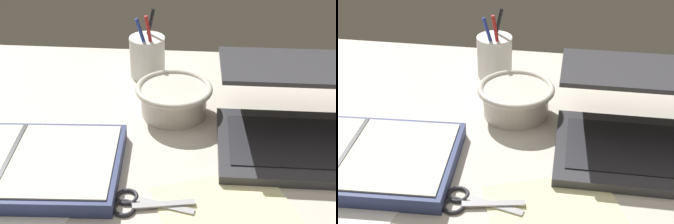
% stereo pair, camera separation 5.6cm
% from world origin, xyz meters
% --- Properties ---
extents(desk_top, '(1.40, 1.00, 0.02)m').
position_xyz_m(desk_top, '(0.00, 0.00, 0.01)').
color(desk_top, beige).
rests_on(desk_top, ground).
extents(laptop, '(0.34, 0.32, 0.15)m').
position_xyz_m(laptop, '(0.23, 0.10, 0.07)').
color(laptop, '#38383D').
rests_on(laptop, desk_top).
extents(bowl, '(0.16, 0.16, 0.07)m').
position_xyz_m(bowl, '(-0.03, 0.18, 0.06)').
color(bowl, silver).
rests_on(bowl, desk_top).
extents(pen_cup, '(0.08, 0.08, 0.16)m').
position_xyz_m(pen_cup, '(-0.11, 0.35, 0.07)').
color(pen_cup, white).
rests_on(pen_cup, desk_top).
extents(planner, '(0.40, 0.25, 0.03)m').
position_xyz_m(planner, '(-0.30, -0.04, 0.04)').
color(planner, navy).
rests_on(planner, desk_top).
extents(scissors, '(0.13, 0.07, 0.01)m').
position_xyz_m(scissors, '(-0.07, -0.10, 0.02)').
color(scissors, '#B7B7BC').
rests_on(scissors, desk_top).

